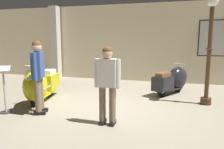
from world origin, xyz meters
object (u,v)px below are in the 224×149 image
object	(u,v)px
scooter_0	(40,85)
scooter_1	(173,80)
visitor_0	(38,72)
visitor_1	(107,80)
info_stanchion	(5,94)
lamppost	(210,45)

from	to	relation	value
scooter_0	scooter_1	distance (m)	4.14
scooter_1	visitor_0	xyz separation A→B (m)	(-3.04, -2.90, 0.55)
visitor_1	info_stanchion	xyz separation A→B (m)	(-2.57, 0.04, -0.46)
scooter_0	visitor_1	distance (m)	2.56
scooter_0	visitor_0	size ratio (longest dim) A/B	1.06
scooter_1	visitor_0	distance (m)	4.24
scooter_1	info_stanchion	distance (m)	4.94
scooter_1	lamppost	distance (m)	1.77
visitor_1	scooter_0	bearing A→B (deg)	65.23
visitor_1	lamppost	bearing A→B (deg)	-45.74
lamppost	scooter_1	bearing A→B (deg)	130.60
info_stanchion	visitor_1	bearing A→B (deg)	-0.83
lamppost	visitor_0	xyz separation A→B (m)	(-3.91, -1.89, -0.60)
visitor_0	visitor_1	bearing A→B (deg)	-27.10
visitor_0	info_stanchion	size ratio (longest dim) A/B	1.52
scooter_0	info_stanchion	size ratio (longest dim) A/B	1.62
scooter_0	info_stanchion	world-z (taller)	info_stanchion
visitor_0	info_stanchion	world-z (taller)	visitor_0
scooter_1	scooter_0	bearing A→B (deg)	152.13
scooter_0	lamppost	xyz separation A→B (m)	(4.44, 1.07, 1.11)
scooter_0	info_stanchion	bearing A→B (deg)	-26.69
visitor_0	visitor_1	size ratio (longest dim) A/B	1.07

